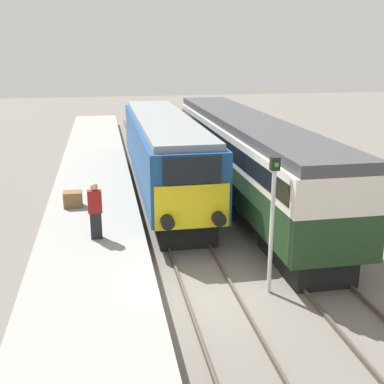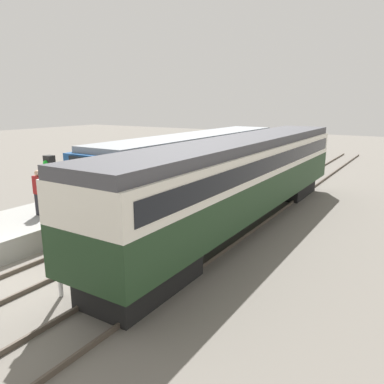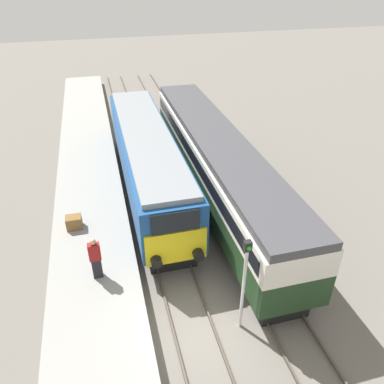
% 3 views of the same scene
% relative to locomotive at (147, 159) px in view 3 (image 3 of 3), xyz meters
% --- Properties ---
extents(ground_plane, '(120.00, 120.00, 0.00)m').
position_rel_locomotive_xyz_m(ground_plane, '(0.00, -10.03, -2.10)').
color(ground_plane, slate).
extents(platform_left, '(3.50, 50.00, 0.82)m').
position_rel_locomotive_xyz_m(platform_left, '(-3.30, -2.03, -1.69)').
color(platform_left, gray).
rests_on(platform_left, ground_plane).
extents(rails_near_track, '(1.51, 60.00, 0.14)m').
position_rel_locomotive_xyz_m(rails_near_track, '(0.00, -5.03, -2.03)').
color(rails_near_track, '#4C4238').
rests_on(rails_near_track, ground_plane).
extents(rails_far_track, '(1.50, 60.00, 0.14)m').
position_rel_locomotive_xyz_m(rails_far_track, '(3.40, -5.03, -2.03)').
color(rails_far_track, '#4C4238').
rests_on(rails_far_track, ground_plane).
extents(locomotive, '(2.70, 14.90, 3.72)m').
position_rel_locomotive_xyz_m(locomotive, '(0.00, 0.00, 0.00)').
color(locomotive, black).
rests_on(locomotive, ground_plane).
extents(passenger_carriage, '(2.75, 17.97, 3.85)m').
position_rel_locomotive_xyz_m(passenger_carriage, '(3.40, -1.77, 0.24)').
color(passenger_carriage, black).
rests_on(passenger_carriage, ground_plane).
extents(person_on_platform, '(0.44, 0.26, 1.85)m').
position_rel_locomotive_xyz_m(person_on_platform, '(-3.11, -7.08, -0.35)').
color(person_on_platform, black).
rests_on(person_on_platform, platform_left).
extents(signal_post, '(0.24, 0.28, 3.96)m').
position_rel_locomotive_xyz_m(signal_post, '(1.70, -10.08, 0.26)').
color(signal_post, silver).
rests_on(signal_post, ground_plane).
extents(luggage_crate, '(0.70, 0.56, 0.60)m').
position_rel_locomotive_xyz_m(luggage_crate, '(-4.02, -3.61, -0.98)').
color(luggage_crate, brown).
rests_on(luggage_crate, platform_left).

